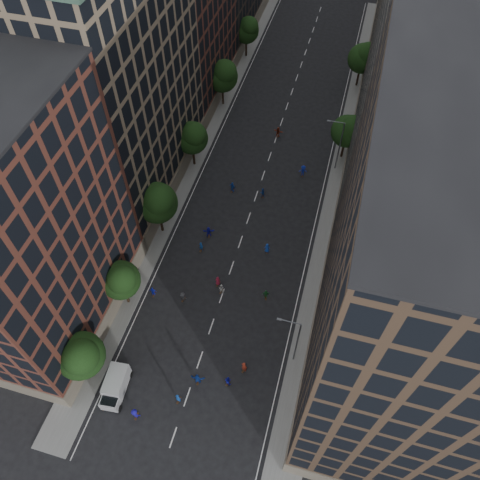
{
  "coord_description": "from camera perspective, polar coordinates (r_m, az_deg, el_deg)",
  "views": [
    {
      "loc": [
        10.37,
        -10.74,
        52.44
      ],
      "look_at": [
        0.27,
        25.86,
        2.0
      ],
      "focal_mm": 35.0,
      "sensor_mm": 36.0,
      "label": 1
    }
  ],
  "objects": [
    {
      "name": "tree_left_5",
      "position": [
        97.3,
        0.87,
        24.3
      ],
      "size": [
        4.8,
        4.8,
        8.33
      ],
      "color": "black",
      "rests_on": "ground"
    },
    {
      "name": "sidewalk_right",
      "position": [
        78.34,
        12.76,
        9.56
      ],
      "size": [
        4.0,
        105.0,
        0.15
      ],
      "primitive_type": "cube",
      "color": "slate",
      "rests_on": "ground"
    },
    {
      "name": "skater_8",
      "position": [
        60.38,
        -2.31,
        -5.91
      ],
      "size": [
        0.82,
        0.69,
        1.52
      ],
      "primitive_type": "imported",
      "rotation": [
        0.0,
        0.0,
        2.98
      ],
      "color": "silver",
      "rests_on": "ground"
    },
    {
      "name": "skater_15",
      "position": [
        73.94,
        7.68,
        8.35
      ],
      "size": [
        1.36,
        0.93,
        1.95
      ],
      "primitive_type": "imported",
      "rotation": [
        0.0,
        0.0,
        3.32
      ],
      "color": "#12239A",
      "rests_on": "ground"
    },
    {
      "name": "skater_17",
      "position": [
        80.44,
        4.66,
        12.97
      ],
      "size": [
        1.68,
        0.76,
        1.75
      ],
      "primitive_type": "imported",
      "rotation": [
        0.0,
        0.0,
        2.99
      ],
      "color": "maroon",
      "rests_on": "ground"
    },
    {
      "name": "skater_5",
      "position": [
        55.22,
        -5.2,
        -16.51
      ],
      "size": [
        1.67,
        0.67,
        1.76
      ],
      "primitive_type": "imported",
      "rotation": [
        0.0,
        0.0,
        3.24
      ],
      "color": "navy",
      "rests_on": "ground"
    },
    {
      "name": "skater_2",
      "position": [
        55.07,
        -1.48,
        -16.76
      ],
      "size": [
        0.9,
        0.8,
        1.55
      ],
      "primitive_type": "imported",
      "rotation": [
        0.0,
        0.0,
        2.82
      ],
      "color": "#1518B0",
      "rests_on": "ground"
    },
    {
      "name": "ground",
      "position": [
        73.7,
        2.75,
        7.6
      ],
      "size": [
        240.0,
        240.0,
        0.0
      ],
      "primitive_type": "plane",
      "color": "black",
      "rests_on": "ground"
    },
    {
      "name": "sidewalk_left",
      "position": [
        81.45,
        -4.38,
        12.85
      ],
      "size": [
        4.0,
        105.0,
        0.15
      ],
      "primitive_type": "cube",
      "color": "slate",
      "rests_on": "ground"
    },
    {
      "name": "skater_7",
      "position": [
        55.42,
        0.51,
        -15.2
      ],
      "size": [
        0.83,
        0.69,
        1.95
      ],
      "primitive_type": "imported",
      "rotation": [
        0.0,
        0.0,
        2.78
      ],
      "color": "#AC311C",
      "rests_on": "ground"
    },
    {
      "name": "skater_10",
      "position": [
        59.92,
        3.17,
        -6.63
      ],
      "size": [
        1.0,
        0.61,
        1.59
      ],
      "primitive_type": "imported",
      "rotation": [
        0.0,
        0.0,
        3.4
      ],
      "color": "#217030",
      "rests_on": "ground"
    },
    {
      "name": "bldg_right_b",
      "position": [
        66.05,
        21.18,
        16.46
      ],
      "size": [
        14.0,
        28.0,
        33.0
      ],
      "primitive_type": "cube",
      "color": "#645D52",
      "rests_on": "ground"
    },
    {
      "name": "skater_3",
      "position": [
        54.96,
        -12.64,
        -19.99
      ],
      "size": [
        1.16,
        0.69,
        1.76
      ],
      "primitive_type": "imported",
      "rotation": [
        0.0,
        0.0,
        3.11
      ],
      "color": "#19139A",
      "rests_on": "ground"
    },
    {
      "name": "skater_1",
      "position": [
        54.76,
        -7.56,
        -18.56
      ],
      "size": [
        0.68,
        0.51,
        1.69
      ],
      "primitive_type": "imported",
      "rotation": [
        0.0,
        0.0,
        2.96
      ],
      "color": "#1447A9",
      "rests_on": "ground"
    },
    {
      "name": "tree_left_0",
      "position": [
        53.2,
        -18.84,
        -13.23
      ],
      "size": [
        5.2,
        5.2,
        8.83
      ],
      "color": "black",
      "rests_on": "ground"
    },
    {
      "name": "skater_11",
      "position": [
        65.56,
        -3.84,
        0.98
      ],
      "size": [
        1.68,
        0.98,
        1.73
      ],
      "primitive_type": "imported",
      "rotation": [
        0.0,
        0.0,
        3.46
      ],
      "color": "#1415A6",
      "rests_on": "ground"
    },
    {
      "name": "tree_right_b",
      "position": [
        91.31,
        14.86,
        20.75
      ],
      "size": [
        5.2,
        5.2,
        8.83
      ],
      "color": "black",
      "rests_on": "ground"
    },
    {
      "name": "tree_left_3",
      "position": [
        72.05,
        -5.84,
        12.4
      ],
      "size": [
        5.0,
        5.0,
        8.58
      ],
      "color": "black",
      "rests_on": "ground"
    },
    {
      "name": "skater_16",
      "position": [
        70.98,
        -0.92,
        6.46
      ],
      "size": [
        1.15,
        0.82,
        1.81
      ],
      "primitive_type": "imported",
      "rotation": [
        0.0,
        0.0,
        2.74
      ],
      "color": "#1644BA",
      "rests_on": "ground"
    },
    {
      "name": "skater_6",
      "position": [
        60.96,
        -2.72,
        -5.02
      ],
      "size": [
        0.83,
        0.62,
        1.55
      ],
      "primitive_type": "imported",
      "rotation": [
        0.0,
        0.0,
        2.96
      ],
      "color": "maroon",
      "rests_on": "ground"
    },
    {
      "name": "tree_left_2",
      "position": [
        62.59,
        -10.02,
        4.58
      ],
      "size": [
        5.6,
        5.6,
        9.45
      ],
      "color": "black",
      "rests_on": "ground"
    },
    {
      "name": "streetlamp_near",
      "position": [
        52.46,
        6.77,
        -12.01
      ],
      "size": [
        2.64,
        0.22,
        9.06
      ],
      "color": "#595B60",
      "rests_on": "ground"
    },
    {
      "name": "skater_12",
      "position": [
        63.93,
        3.32,
        -0.99
      ],
      "size": [
        0.85,
        0.63,
        1.58
      ],
      "primitive_type": "imported",
      "rotation": [
        0.0,
        0.0,
        3.32
      ],
      "color": "#1642BA",
      "rests_on": "ground"
    },
    {
      "name": "skater_9",
      "position": [
        60.14,
        -6.96,
        -6.87
      ],
      "size": [
        1.07,
        0.75,
        1.52
      ],
      "primitive_type": "imported",
      "rotation": [
        0.0,
        0.0,
        2.94
      ],
      "color": "#3B3C40",
      "rests_on": "ground"
    },
    {
      "name": "cargo_van",
      "position": [
        55.98,
        -14.96,
        -16.83
      ],
      "size": [
        2.64,
        4.93,
        2.53
      ],
      "rotation": [
        0.0,
        0.0,
        0.09
      ],
      "color": "silver",
      "rests_on": "ground"
    },
    {
      "name": "bldg_left_a",
      "position": [
        52.31,
        -25.51,
        0.51
      ],
      "size": [
        14.0,
        22.0,
        30.0
      ],
      "primitive_type": "cube",
      "color": "brown",
      "rests_on": "ground"
    },
    {
      "name": "skater_4",
      "position": [
        61.07,
        -10.55,
        -6.19
      ],
      "size": [
        0.96,
        0.46,
        1.59
      ],
      "primitive_type": "imported",
      "rotation": [
        0.0,
        0.0,
        3.23
      ],
      "color": "#1521B1",
      "rests_on": "ground"
    },
    {
      "name": "tree_left_1",
      "position": [
        57.1,
        -14.32,
        -4.73
      ],
      "size": [
        4.8,
        4.8,
        8.21
      ],
      "color": "black",
      "rests_on": "ground"
    },
    {
      "name": "tree_left_4",
      "position": [
        83.89,
        -2.09,
        19.46
      ],
      "size": [
        5.4,
        5.4,
        9.08
      ],
      "color": "black",
      "rests_on": "ground"
    },
    {
      "name": "bldg_left_c",
      "position": [
        84.06,
        -7.59,
        25.41
      ],
      "size": [
        14.0,
        20.0,
        28.0
      ],
      "primitive_type": "cube",
      "color": "brown",
      "rests_on": "ground"
    },
    {
      "name": "skater_0",
      "position": [
        56.25,
        -16.42,
        -18.69
      ],
      "size": [
        0.84,
        0.65,
        1.53
      ],
      "primitive_type": "imported",
      "rotation": [
        0.0,
        0.0,
        3.39
      ],
      "color": "#123799",
      "rests_on": "ground"
    },
    {
      "name": "skater_13",
      "position": [
        64.17,
        -4.77,
        -0.79
      ],
      "size": [
        0.68,
        0.52,
        1.65
      ],
      "primitive_type": "imported",
      "rotation": [
        0.0,
        0.0,
        2.92
      ],
      "color": "#114092",
      "rests_on": "ground"
    },
    {
      "name": "streetlamp_far",
      "position": [
        73.09,
        11.95,
        11.44
      ],
      "size": [
        2.64,
        0.22,
        9.06
      ],
      "color": "#595B60",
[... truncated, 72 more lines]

